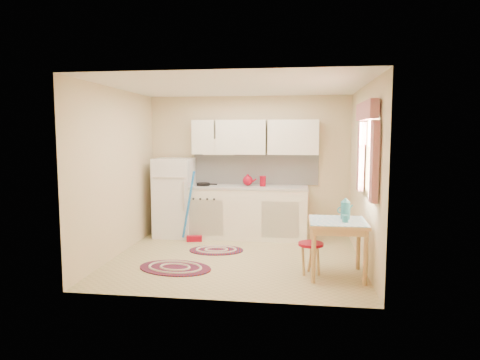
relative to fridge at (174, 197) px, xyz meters
name	(u,v)px	position (x,y,z in m)	size (l,w,h in m)	color
room_shell	(249,150)	(1.45, -1.01, 0.90)	(3.64, 3.60, 2.52)	tan
fridge	(174,197)	(0.00, 0.00, 0.00)	(0.65, 0.60, 1.40)	white
broom	(194,207)	(0.44, -0.35, -0.10)	(0.28, 0.12, 1.20)	blue
base_cabinets	(243,213)	(1.22, 0.05, -0.26)	(2.25, 0.60, 0.88)	white
countertop	(243,187)	(1.22, 0.05, 0.20)	(2.27, 0.62, 0.04)	#B9B7AF
frying_pan	(203,184)	(0.53, 0.00, 0.24)	(0.23, 0.23, 0.05)	black
red_kettle	(248,180)	(1.32, 0.05, 0.32)	(0.20, 0.18, 0.20)	#9B0519
red_canister	(263,182)	(1.58, 0.05, 0.30)	(0.10, 0.10, 0.16)	#9B0519
table	(337,249)	(2.69, -1.83, -0.34)	(0.72, 0.72, 0.72)	tan
stool	(311,259)	(2.36, -1.82, -0.49)	(0.33, 0.33, 0.42)	#9B0519
coffee_pot	(345,208)	(2.80, -1.71, 0.17)	(0.15, 0.13, 0.30)	teal
mug	(345,219)	(2.78, -1.93, 0.07)	(0.08, 0.08, 0.10)	teal
rug_center	(216,250)	(0.93, -0.87, -0.69)	(0.85, 0.57, 0.02)	maroon
rug_left	(175,268)	(0.54, -1.83, -0.69)	(1.02, 0.68, 0.02)	maroon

